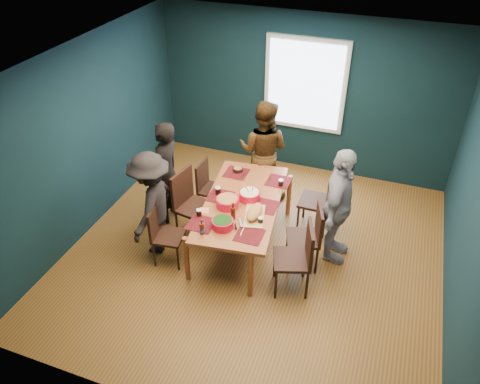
# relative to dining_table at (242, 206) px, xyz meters

# --- Properties ---
(room) EXTENTS (5.01, 5.01, 2.71)m
(room) POSITION_rel_dining_table_xyz_m (0.24, 0.15, 0.69)
(room) COLOR #8F5F29
(room) RESTS_ON ground
(dining_table) EXTENTS (1.23, 2.07, 0.75)m
(dining_table) POSITION_rel_dining_table_xyz_m (0.00, 0.00, 0.00)
(dining_table) COLOR #9F552F
(dining_table) RESTS_ON floor
(chair_left_far) EXTENTS (0.41, 0.41, 0.87)m
(chair_left_far) POSITION_rel_dining_table_xyz_m (-0.75, 0.55, -0.17)
(chair_left_far) COLOR black
(chair_left_far) RESTS_ON floor
(chair_left_mid) EXTENTS (0.54, 0.54, 1.04)m
(chair_left_mid) POSITION_rel_dining_table_xyz_m (-0.78, -0.04, -0.07)
(chair_left_mid) COLOR black
(chair_left_mid) RESTS_ON floor
(chair_left_near) EXTENTS (0.44, 0.44, 0.86)m
(chair_left_near) POSITION_rel_dining_table_xyz_m (-0.89, -0.67, -0.18)
(chair_left_near) COLOR black
(chair_left_near) RESTS_ON floor
(chair_right_far) EXTENTS (0.45, 0.45, 1.00)m
(chair_right_far) POSITION_rel_dining_table_xyz_m (0.97, 0.71, -0.10)
(chair_right_far) COLOR black
(chair_right_far) RESTS_ON floor
(chair_right_mid) EXTENTS (0.53, 0.53, 0.93)m
(chair_right_mid) POSITION_rel_dining_table_xyz_m (0.98, -0.09, -0.13)
(chair_right_mid) COLOR black
(chair_right_mid) RESTS_ON floor
(chair_right_near) EXTENTS (0.57, 0.57, 0.99)m
(chair_right_near) POSITION_rel_dining_table_xyz_m (0.95, -0.57, -0.10)
(chair_right_near) COLOR black
(chair_right_near) RESTS_ON floor
(person_far_left) EXTENTS (0.44, 0.62, 1.61)m
(person_far_left) POSITION_rel_dining_table_xyz_m (-1.25, 0.19, 0.13)
(person_far_left) COLOR black
(person_far_left) RESTS_ON floor
(person_back) EXTENTS (0.81, 0.63, 1.66)m
(person_back) POSITION_rel_dining_table_xyz_m (-0.11, 1.26, 0.15)
(person_back) COLOR black
(person_back) RESTS_ON floor
(person_right) EXTENTS (0.46, 1.00, 1.68)m
(person_right) POSITION_rel_dining_table_xyz_m (1.25, 0.19, 0.16)
(person_right) COLOR white
(person_right) RESTS_ON floor
(person_near_left) EXTENTS (0.64, 1.03, 1.53)m
(person_near_left) POSITION_rel_dining_table_xyz_m (-1.11, -0.49, 0.09)
(person_near_left) COLOR black
(person_near_left) RESTS_ON floor
(bowl_salad) EXTENTS (0.31, 0.31, 0.13)m
(bowl_salad) POSITION_rel_dining_table_xyz_m (-0.15, -0.17, 0.14)
(bowl_salad) COLOR red
(bowl_salad) RESTS_ON dining_table
(bowl_dumpling) EXTENTS (0.29, 0.29, 0.27)m
(bowl_dumpling) POSITION_rel_dining_table_xyz_m (0.07, 0.09, 0.13)
(bowl_dumpling) COLOR red
(bowl_dumpling) RESTS_ON dining_table
(bowl_herbs) EXTENTS (0.28, 0.28, 0.12)m
(bowl_herbs) POSITION_rel_dining_table_xyz_m (-0.05, -0.60, 0.13)
(bowl_herbs) COLOR red
(bowl_herbs) RESTS_ON dining_table
(cutting_board) EXTENTS (0.36, 0.63, 0.14)m
(cutting_board) POSITION_rel_dining_table_xyz_m (0.26, -0.27, 0.13)
(cutting_board) COLOR tan
(cutting_board) RESTS_ON dining_table
(small_bowl) EXTENTS (0.15, 0.15, 0.06)m
(small_bowl) POSITION_rel_dining_table_xyz_m (-0.32, 0.69, 0.10)
(small_bowl) COLOR black
(small_bowl) RESTS_ON dining_table
(beer_bottle_a) EXTENTS (0.06, 0.06, 0.22)m
(beer_bottle_a) POSITION_rel_dining_table_xyz_m (-0.24, -0.81, 0.15)
(beer_bottle_a) COLOR #45190C
(beer_bottle_a) RESTS_ON dining_table
(beer_bottle_b) EXTENTS (0.06, 0.06, 0.25)m
(beer_bottle_b) POSITION_rel_dining_table_xyz_m (0.02, -0.40, 0.17)
(beer_bottle_b) COLOR #45190C
(beer_bottle_b) RESTS_ON dining_table
(cola_glass_a) EXTENTS (0.07, 0.07, 0.10)m
(cola_glass_a) POSITION_rel_dining_table_xyz_m (-0.42, -0.49, 0.12)
(cola_glass_a) COLOR black
(cola_glass_a) RESTS_ON dining_table
(cola_glass_b) EXTENTS (0.07, 0.07, 0.09)m
(cola_glass_b) POSITION_rel_dining_table_xyz_m (0.38, -0.37, 0.12)
(cola_glass_b) COLOR black
(cola_glass_b) RESTS_ON dining_table
(cola_glass_c) EXTENTS (0.07, 0.07, 0.10)m
(cola_glass_c) POSITION_rel_dining_table_xyz_m (0.38, 0.54, 0.12)
(cola_glass_c) COLOR black
(cola_glass_c) RESTS_ON dining_table
(cola_glass_d) EXTENTS (0.08, 0.08, 0.11)m
(cola_glass_d) POSITION_rel_dining_table_xyz_m (-0.37, 0.05, 0.13)
(cola_glass_d) COLOR black
(cola_glass_d) RESTS_ON dining_table
(napkin_a) EXTENTS (0.15, 0.15, 0.00)m
(napkin_a) POSITION_rel_dining_table_xyz_m (0.35, -0.00, 0.07)
(napkin_a) COLOR #DE7C5D
(napkin_a) RESTS_ON dining_table
(napkin_b) EXTENTS (0.15, 0.15, 0.00)m
(napkin_b) POSITION_rel_dining_table_xyz_m (-0.40, -0.36, 0.07)
(napkin_b) COLOR #DE7C5D
(napkin_b) RESTS_ON dining_table
(napkin_c) EXTENTS (0.17, 0.17, 0.00)m
(napkin_c) POSITION_rel_dining_table_xyz_m (0.33, -0.72, 0.07)
(napkin_c) COLOR #DE7C5D
(napkin_c) RESTS_ON dining_table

